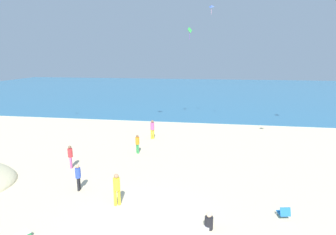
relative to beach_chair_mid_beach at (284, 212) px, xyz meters
name	(u,v)px	position (x,y,z in m)	size (l,w,h in m)	color
ground_plane	(173,150)	(-6.46, 8.43, -0.28)	(120.00, 120.00, 0.00)	beige
ocean_water	(197,90)	(-6.46, 47.93, -0.26)	(120.00, 60.00, 0.05)	teal
beach_chair_mid_beach	(284,212)	(0.00, 0.00, 0.00)	(0.58, 0.63, 0.59)	#2370B2
person_0	(137,143)	(-9.09, 7.40, 0.58)	(0.42, 0.42, 1.51)	green
person_1	(78,176)	(-10.82, 1.06, 0.61)	(0.35, 0.35, 1.54)	black
person_2	(208,223)	(-3.52, -1.41, 0.01)	(0.68, 0.69, 0.80)	black
person_3	(70,155)	(-12.83, 3.93, 0.64)	(0.41, 0.41, 1.60)	#D8599E
person_4	(152,128)	(-8.73, 11.31, 0.73)	(0.50, 0.50, 1.76)	yellow
person_5	(117,187)	(-8.13, -0.13, 0.71)	(0.46, 0.46, 1.73)	yellow
kite_green	(190,30)	(-5.93, 17.59, 9.81)	(0.44, 0.56, 1.28)	green
kite_blue	(211,6)	(-3.75, 16.64, 11.97)	(0.46, 0.39, 0.90)	blue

